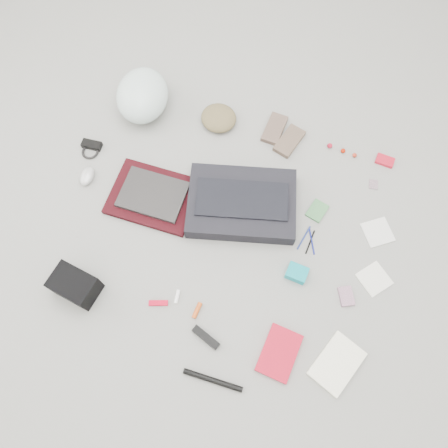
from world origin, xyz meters
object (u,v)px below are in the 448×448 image
(messenger_bag, at_px, (242,204))
(accordion_wallet, at_px, (297,273))
(laptop, at_px, (153,194))
(book_red, at_px, (279,353))
(bike_helmet, at_px, (142,95))
(camera_bag, at_px, (75,285))

(messenger_bag, bearing_deg, accordion_wallet, -49.88)
(laptop, bearing_deg, book_red, -34.16)
(messenger_bag, relative_size, bike_helmet, 1.53)
(bike_helmet, bearing_deg, laptop, -75.97)
(messenger_bag, relative_size, accordion_wallet, 5.53)
(messenger_bag, xyz_separation_m, accordion_wallet, (0.33, -0.25, -0.02))
(laptop, relative_size, bike_helmet, 0.92)
(messenger_bag, height_order, camera_bag, camera_bag)
(laptop, relative_size, accordion_wallet, 3.33)
(book_red, distance_m, accordion_wallet, 0.36)
(camera_bag, distance_m, accordion_wallet, 0.98)
(messenger_bag, height_order, accordion_wallet, messenger_bag)
(book_red, bearing_deg, bike_helmet, 141.09)
(laptop, bearing_deg, accordion_wallet, -12.29)
(bike_helmet, relative_size, book_red, 1.56)
(bike_helmet, bearing_deg, accordion_wallet, -45.22)
(laptop, bearing_deg, bike_helmet, 115.93)
(accordion_wallet, bearing_deg, camera_bag, -152.63)
(laptop, bearing_deg, messenger_bag, 10.99)
(laptop, xyz_separation_m, bike_helmet, (-0.22, 0.49, 0.06))
(bike_helmet, relative_size, accordion_wallet, 3.62)
(camera_bag, relative_size, book_red, 0.89)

